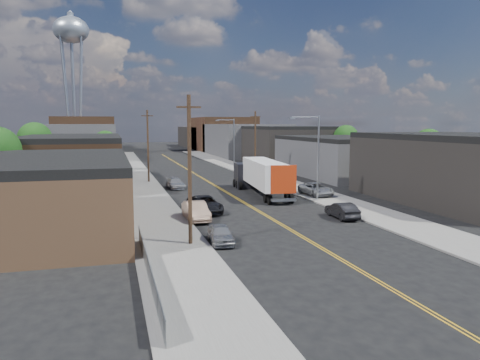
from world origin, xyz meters
TOP-DOWN VIEW (x-y plane):
  - ground at (0.00, 60.00)m, footprint 260.00×260.00m
  - centerline at (0.00, 45.00)m, footprint 0.32×120.00m
  - sidewalk_left at (-9.50, 45.00)m, footprint 5.00×140.00m
  - sidewalk_right at (9.50, 45.00)m, footprint 5.00×140.00m
  - warehouse_tan at (-18.00, 18.00)m, footprint 12.00×22.00m
  - warehouse_brown at (-18.00, 44.00)m, footprint 12.00×26.00m
  - industrial_right_a at (21.99, 20.00)m, footprint 14.00×22.00m
  - industrial_right_b at (22.00, 46.00)m, footprint 14.00×24.00m
  - industrial_right_c at (22.00, 72.00)m, footprint 14.00×22.00m
  - skyline_left_a at (-20.00, 95.00)m, footprint 16.00×30.00m
  - skyline_right_a at (20.00, 95.00)m, footprint 16.00×30.00m
  - skyline_left_b at (-20.00, 120.00)m, footprint 16.00×26.00m
  - skyline_right_b at (20.00, 120.00)m, footprint 16.00×26.00m
  - skyline_left_c at (-20.00, 140.00)m, footprint 16.00×40.00m
  - skyline_right_c at (20.00, 140.00)m, footprint 16.00×40.00m
  - water_tower at (-22.00, 110.00)m, footprint 9.00×9.00m
  - streetlight_near at (7.60, 25.00)m, footprint 3.39×0.25m
  - streetlight_far at (7.60, 60.00)m, footprint 3.39×0.25m
  - utility_pole_left_near at (-8.20, 10.00)m, footprint 1.60×0.26m
  - utility_pole_left_far at (-8.20, 45.00)m, footprint 1.60×0.26m
  - utility_pole_right at (8.20, 48.00)m, footprint 1.60×0.26m
  - chainlink_fence at (-11.50, 3.50)m, footprint 0.05×16.00m
  - tree_left_mid at (-23.94, 55.00)m, footprint 5.10×5.04m
  - tree_left_far at (-13.94, 62.00)m, footprint 4.35×4.20m
  - tree_right_near at (30.06, 36.00)m, footprint 4.60×4.48m
  - tree_right_far at (30.06, 60.00)m, footprint 4.85×4.76m
  - semi_truck at (3.30, 30.47)m, footprint 3.75×15.67m
  - car_left_a at (-6.13, 10.00)m, footprint 1.83×3.95m
  - car_left_b at (-6.40, 18.00)m, footprint 1.79×4.86m
  - car_left_c at (-5.00, 21.27)m, footprint 2.77×5.60m
  - car_left_d at (-5.45, 37.96)m, footprint 2.16×4.64m
  - car_right_oncoming at (5.93, 15.51)m, footprint 1.61×4.25m
  - car_right_lot_a at (8.88, 27.26)m, footprint 2.75×5.28m
  - car_right_lot_c at (10.72, 44.35)m, footprint 3.71×5.19m

SIDE VIEW (x-z plane):
  - ground at x=0.00m, z-range 0.00..0.00m
  - centerline at x=0.00m, z-range 0.00..0.01m
  - sidewalk_left at x=-9.50m, z-range 0.00..0.15m
  - sidewalk_right at x=9.50m, z-range 0.00..0.15m
  - car_left_a at x=-6.13m, z-range 0.00..1.31m
  - car_left_d at x=-5.45m, z-range 0.00..1.31m
  - chainlink_fence at x=-11.50m, z-range 0.04..1.27m
  - car_right_oncoming at x=5.93m, z-range 0.00..1.38m
  - car_left_c at x=-5.00m, z-range 0.00..1.53m
  - car_left_b at x=-6.40m, z-range 0.00..1.59m
  - car_right_lot_a at x=8.88m, z-range 0.15..1.57m
  - car_right_lot_c at x=10.72m, z-range 0.15..1.79m
  - semi_truck at x=3.30m, z-range 0.28..4.33m
  - warehouse_tan at x=-18.00m, z-range 0.00..5.60m
  - industrial_right_b at x=22.00m, z-range 0.00..6.10m
  - warehouse_brown at x=-18.00m, z-range 0.00..6.60m
  - skyline_left_c at x=-20.00m, z-range 0.00..7.00m
  - skyline_right_c at x=20.00m, z-range 0.00..7.00m
  - industrial_right_a at x=21.99m, z-range 0.00..7.10m
  - industrial_right_c at x=22.00m, z-range 0.00..7.60m
  - skyline_left_a at x=-20.00m, z-range 0.00..8.00m
  - skyline_right_a at x=20.00m, z-range 0.00..8.00m
  - tree_left_far at x=-13.94m, z-range 1.08..8.05m
  - tree_right_near at x=30.06m, z-range 1.15..8.59m
  - skyline_left_b at x=-20.00m, z-range 0.00..10.00m
  - skyline_right_b at x=20.00m, z-range 0.00..10.00m
  - utility_pole_left_near at x=-8.20m, z-range 0.14..10.14m
  - utility_pole_left_far at x=-8.20m, z-range 0.14..10.14m
  - utility_pole_right at x=8.20m, z-range 0.14..10.14m
  - tree_right_far at x=30.06m, z-range 1.22..9.13m
  - streetlight_near at x=7.60m, z-range 0.83..9.83m
  - streetlight_far at x=7.60m, z-range 0.83..9.83m
  - tree_left_mid at x=-23.94m, z-range 1.30..9.67m
  - water_tower at x=-22.00m, z-range 12.20..49.10m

